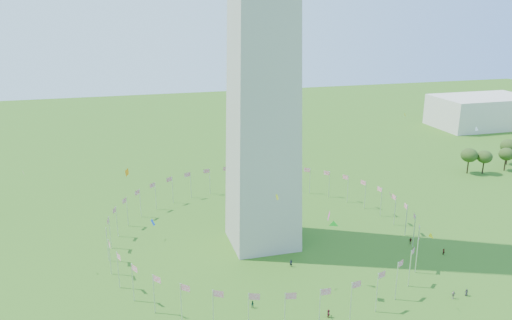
{
  "coord_description": "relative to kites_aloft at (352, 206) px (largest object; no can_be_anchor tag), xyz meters",
  "views": [
    {
      "loc": [
        -34.48,
        -67.69,
        60.88
      ],
      "look_at": [
        -5.91,
        35.0,
        28.08
      ],
      "focal_mm": 35.0,
      "sensor_mm": 36.0,
      "label": 1
    }
  ],
  "objects": [
    {
      "name": "kites_aloft",
      "position": [
        0.0,
        0.0,
        0.0
      ],
      "size": [
        111.26,
        71.21,
        40.29
      ],
      "color": "green",
      "rests_on": "ground"
    },
    {
      "name": "flag_ring",
      "position": [
        -12.3,
        26.81,
        -15.26
      ],
      "size": [
        80.24,
        80.24,
        9.0
      ],
      "color": "silver",
      "rests_on": "ground"
    },
    {
      "name": "gov_building_east_a",
      "position": [
        137.7,
        126.81,
        -11.76
      ],
      "size": [
        50.0,
        30.0,
        16.0
      ],
      "primitive_type": "cube",
      "color": "beige",
      "rests_on": "ground"
    }
  ]
}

